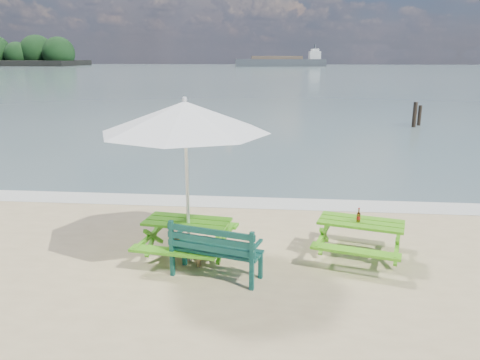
# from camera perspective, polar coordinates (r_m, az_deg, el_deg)

# --- Properties ---
(sea) EXTENTS (300.00, 300.00, 0.00)m
(sea) POSITION_cam_1_polar(r_m,az_deg,el_deg) (91.18, 5.35, 12.84)
(sea) COLOR slate
(sea) RESTS_ON ground
(foam_strip) EXTENTS (22.00, 0.90, 0.01)m
(foam_strip) POSITION_cam_1_polar(r_m,az_deg,el_deg) (11.27, 3.24, -2.83)
(foam_strip) COLOR silver
(foam_strip) RESTS_ON ground
(picnic_table_left) EXTENTS (1.67, 1.81, 0.70)m
(picnic_table_left) POSITION_cam_1_polar(r_m,az_deg,el_deg) (8.27, -6.41, -7.27)
(picnic_table_left) COLOR #429917
(picnic_table_left) RESTS_ON ground
(picnic_table_right) EXTENTS (1.80, 1.91, 0.68)m
(picnic_table_right) POSITION_cam_1_polar(r_m,az_deg,el_deg) (8.49, 14.40, -7.12)
(picnic_table_right) COLOR #51AA19
(picnic_table_right) RESTS_ON ground
(park_bench) EXTENTS (1.53, 0.86, 0.90)m
(park_bench) POSITION_cam_1_polar(r_m,az_deg,el_deg) (7.59, -2.91, -9.79)
(park_bench) COLOR #10433A
(park_bench) RESTS_ON ground
(side_table) EXTENTS (0.59, 0.59, 0.36)m
(side_table) POSITION_cam_1_polar(r_m,az_deg,el_deg) (8.22, -6.21, -8.52)
(side_table) COLOR brown
(side_table) RESTS_ON ground
(patio_umbrella) EXTENTS (2.94, 2.94, 2.75)m
(patio_umbrella) POSITION_cam_1_polar(r_m,az_deg,el_deg) (7.60, -6.71, 7.64)
(patio_umbrella) COLOR silver
(patio_umbrella) RESTS_ON ground
(beer_bottle) EXTENTS (0.06, 0.06, 0.25)m
(beer_bottle) POSITION_cam_1_polar(r_m,az_deg,el_deg) (8.29, 14.24, -4.44)
(beer_bottle) COLOR brown
(beer_bottle) RESTS_ON picnic_table_right
(swimmer) EXTENTS (0.70, 0.47, 1.87)m
(swimmer) POSITION_cam_1_polar(r_m,az_deg,el_deg) (21.06, -1.44, 5.18)
(swimmer) COLOR tan
(swimmer) RESTS_ON ground
(mooring_pilings) EXTENTS (0.59, 0.79, 1.43)m
(mooring_pilings) POSITION_cam_1_polar(r_m,az_deg,el_deg) (24.89, 20.71, 7.20)
(mooring_pilings) COLOR black
(mooring_pilings) RESTS_ON ground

